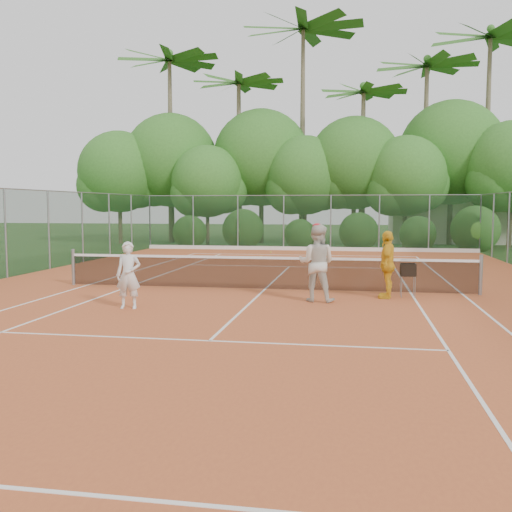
{
  "coord_description": "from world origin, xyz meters",
  "views": [
    {
      "loc": [
        2.52,
        -16.15,
        2.43
      ],
      "look_at": [
        -0.05,
        -1.2,
        1.1
      ],
      "focal_mm": 40.0,
      "sensor_mm": 36.0,
      "label": 1
    }
  ],
  "objects": [
    {
      "name": "ground",
      "position": [
        0.0,
        0.0,
        0.0
      ],
      "size": [
        120.0,
        120.0,
        0.0
      ],
      "primitive_type": "plane",
      "color": "#254619",
      "rests_on": "ground"
    },
    {
      "name": "clay_court",
      "position": [
        0.0,
        0.0,
        0.01
      ],
      "size": [
        18.0,
        36.0,
        0.02
      ],
      "primitive_type": "cube",
      "color": "#B9562A",
      "rests_on": "ground"
    },
    {
      "name": "club_building",
      "position": [
        9.0,
        24.0,
        1.5
      ],
      "size": [
        8.0,
        5.0,
        3.0
      ],
      "primitive_type": "cube",
      "color": "beige",
      "rests_on": "ground"
    },
    {
      "name": "tennis_net",
      "position": [
        0.0,
        0.0,
        0.53
      ],
      "size": [
        11.97,
        0.1,
        1.1
      ],
      "color": "gray",
      "rests_on": "clay_court"
    },
    {
      "name": "player_white",
      "position": [
        -2.69,
        -3.55,
        0.81
      ],
      "size": [
        0.62,
        0.45,
        1.58
      ],
      "primitive_type": "imported",
      "rotation": [
        0.0,
        0.0,
        0.13
      ],
      "color": "silver",
      "rests_on": "clay_court"
    },
    {
      "name": "player_center_grp",
      "position": [
        1.61,
        -1.78,
        1.0
      ],
      "size": [
        1.04,
        0.86,
        1.98
      ],
      "color": "beige",
      "rests_on": "clay_court"
    },
    {
      "name": "player_yellow",
      "position": [
        3.4,
        -0.96,
        0.91
      ],
      "size": [
        0.6,
        1.1,
        1.77
      ],
      "primitive_type": "imported",
      "rotation": [
        0.0,
        0.0,
        -1.74
      ],
      "color": "gold",
      "rests_on": "clay_court"
    },
    {
      "name": "ball_hopper",
      "position": [
        3.96,
        -0.63,
        0.72
      ],
      "size": [
        0.39,
        0.39,
        0.89
      ],
      "rotation": [
        0.0,
        0.0,
        0.41
      ],
      "color": "gray",
      "rests_on": "clay_court"
    },
    {
      "name": "stray_ball_a",
      "position": [
        -1.78,
        10.33,
        0.05
      ],
      "size": [
        0.07,
        0.07,
        0.07
      ],
      "primitive_type": "sphere",
      "color": "#DEEE37",
      "rests_on": "clay_court"
    },
    {
      "name": "stray_ball_b",
      "position": [
        -1.7,
        12.98,
        0.05
      ],
      "size": [
        0.07,
        0.07,
        0.07
      ],
      "primitive_type": "sphere",
      "color": "#C6DE33",
      "rests_on": "clay_court"
    },
    {
      "name": "stray_ball_c",
      "position": [
        4.36,
        12.02,
        0.05
      ],
      "size": [
        0.07,
        0.07,
        0.07
      ],
      "primitive_type": "sphere",
      "color": "#CDE535",
      "rests_on": "clay_court"
    },
    {
      "name": "court_markings",
      "position": [
        0.0,
        0.0,
        0.02
      ],
      "size": [
        11.03,
        23.83,
        0.01
      ],
      "color": "white",
      "rests_on": "clay_court"
    },
    {
      "name": "fence_back",
      "position": [
        0.0,
        15.0,
        1.52
      ],
      "size": [
        18.07,
        0.07,
        3.0
      ],
      "color": "#19381E",
      "rests_on": "clay_court"
    },
    {
      "name": "tropical_treeline",
      "position": [
        1.43,
        20.22,
        5.11
      ],
      "size": [
        32.1,
        8.49,
        15.03
      ],
      "color": "brown",
      "rests_on": "ground"
    }
  ]
}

